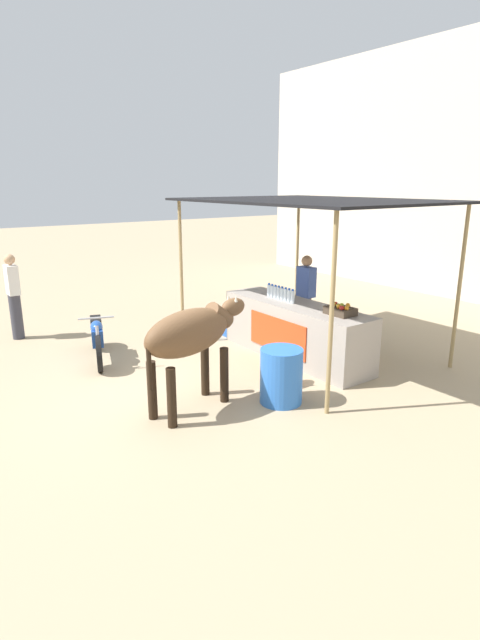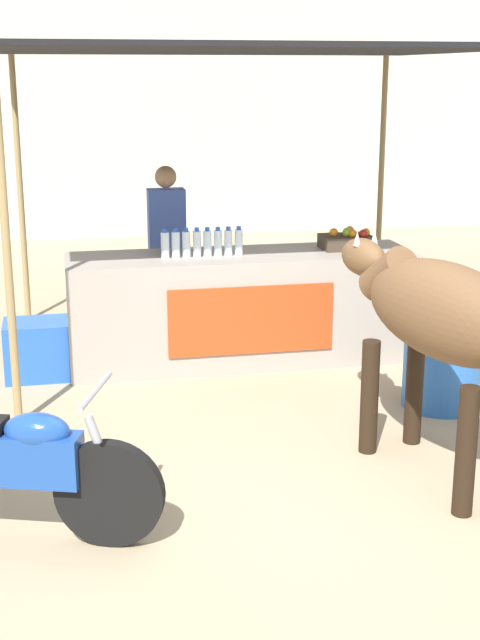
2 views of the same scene
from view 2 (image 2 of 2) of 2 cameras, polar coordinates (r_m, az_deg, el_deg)
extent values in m
plane|color=tan|center=(5.94, 4.43, -9.05)|extent=(60.00, 60.00, 0.00)
cube|color=beige|center=(14.08, -5.62, 18.64)|extent=(16.00, 0.50, 6.47)
cube|color=#9E9389|center=(7.80, 0.10, 0.79)|extent=(3.00, 0.80, 0.96)
cube|color=red|center=(7.41, 0.74, 0.00)|extent=(1.40, 0.02, 0.58)
cube|color=black|center=(7.83, -0.36, 16.95)|extent=(4.20, 3.20, 0.04)
cylinder|color=#997F51|center=(6.36, -14.73, 4.72)|extent=(0.06, 0.06, 2.66)
cylinder|color=#997F51|center=(9.20, -13.89, 8.01)|extent=(0.06, 0.06, 2.66)
cylinder|color=#997F51|center=(9.81, 9.00, 8.71)|extent=(0.06, 0.06, 2.66)
cylinder|color=silver|center=(7.51, -4.81, 4.79)|extent=(0.07, 0.07, 0.22)
cylinder|color=blue|center=(7.49, -4.84, 5.73)|extent=(0.04, 0.04, 0.03)
cylinder|color=silver|center=(7.52, -4.13, 4.82)|extent=(0.07, 0.07, 0.22)
cylinder|color=blue|center=(7.50, -4.15, 5.76)|extent=(0.04, 0.04, 0.03)
cylinder|color=silver|center=(7.54, -3.45, 4.85)|extent=(0.07, 0.07, 0.22)
cylinder|color=blue|center=(7.51, -3.47, 5.78)|extent=(0.04, 0.04, 0.03)
cylinder|color=silver|center=(7.55, -2.77, 4.88)|extent=(0.07, 0.07, 0.22)
cylinder|color=blue|center=(7.53, -2.78, 5.81)|extent=(0.04, 0.04, 0.03)
cylinder|color=silver|center=(7.56, -2.10, 4.90)|extent=(0.07, 0.07, 0.22)
cylinder|color=blue|center=(7.54, -2.11, 5.84)|extent=(0.04, 0.04, 0.03)
cylinder|color=silver|center=(7.58, -1.42, 4.93)|extent=(0.07, 0.07, 0.22)
cylinder|color=blue|center=(7.56, -1.43, 5.86)|extent=(0.04, 0.04, 0.03)
cylinder|color=silver|center=(7.59, -0.75, 4.96)|extent=(0.07, 0.07, 0.22)
cylinder|color=blue|center=(7.57, -0.76, 5.89)|extent=(0.04, 0.04, 0.03)
cylinder|color=silver|center=(7.61, -0.08, 4.98)|extent=(0.07, 0.07, 0.22)
cylinder|color=blue|center=(7.59, -0.08, 5.91)|extent=(0.04, 0.04, 0.03)
cube|color=#3F3326|center=(7.97, 6.80, 4.99)|extent=(0.44, 0.32, 0.12)
sphere|color=orange|center=(7.96, 8.06, 5.57)|extent=(0.08, 0.08, 0.08)
sphere|color=#8CB22D|center=(7.91, 6.84, 5.55)|extent=(0.08, 0.08, 0.08)
sphere|color=orange|center=(7.90, 7.21, 5.52)|extent=(0.08, 0.08, 0.08)
sphere|color=#8CB22D|center=(7.97, 6.85, 5.63)|extent=(0.08, 0.08, 0.08)
sphere|color=#B21E19|center=(7.93, 6.02, 5.59)|extent=(0.08, 0.08, 0.08)
sphere|color=orange|center=(7.92, 6.00, 5.58)|extent=(0.08, 0.08, 0.08)
sphere|color=orange|center=(8.06, 7.05, 5.73)|extent=(0.08, 0.08, 0.08)
sphere|color=#B21E19|center=(7.89, 7.89, 5.49)|extent=(0.08, 0.08, 0.08)
cylinder|color=#383842|center=(8.44, -4.62, 1.61)|extent=(0.22, 0.22, 0.88)
cube|color=#3F59A5|center=(8.29, -4.72, 6.44)|extent=(0.34, 0.20, 0.56)
sphere|color=#A87A56|center=(8.24, -4.78, 9.12)|extent=(0.20, 0.20, 0.20)
cube|color=blue|center=(7.62, -12.59, -1.83)|extent=(0.60, 0.44, 0.48)
cylinder|color=blue|center=(6.92, 12.84, -2.36)|extent=(0.59, 0.59, 0.77)
ellipsoid|color=brown|center=(5.52, 12.96, 0.57)|extent=(0.85, 1.48, 0.60)
cylinder|color=black|center=(5.99, 8.28, -4.90)|extent=(0.12, 0.12, 0.78)
cylinder|color=black|center=(6.19, 11.09, -4.35)|extent=(0.12, 0.12, 0.78)
cylinder|color=black|center=(5.27, 14.26, -8.17)|extent=(0.12, 0.12, 0.78)
cylinder|color=brown|center=(5.95, 9.48, 2.89)|extent=(0.34, 0.49, 0.41)
ellipsoid|color=brown|center=(6.18, 7.91, 4.00)|extent=(0.32, 0.48, 0.26)
cone|color=beige|center=(6.10, 7.51, 5.20)|extent=(0.05, 0.05, 0.10)
cone|color=beige|center=(6.18, 8.61, 5.28)|extent=(0.05, 0.05, 0.10)
cylinder|color=black|center=(4.90, -8.36, -10.93)|extent=(0.59, 0.27, 0.60)
ellipsoid|color=#1E4799|center=(4.87, -12.87, -6.94)|extent=(0.41, 0.30, 0.20)
cylinder|color=#99999E|center=(4.68, -9.23, -4.51)|extent=(0.20, 0.53, 0.03)
cylinder|color=#99999E|center=(4.81, -8.69, -8.78)|extent=(0.21, 0.11, 0.49)
camera|label=1|loc=(7.82, 67.14, 9.81)|focal=28.00mm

